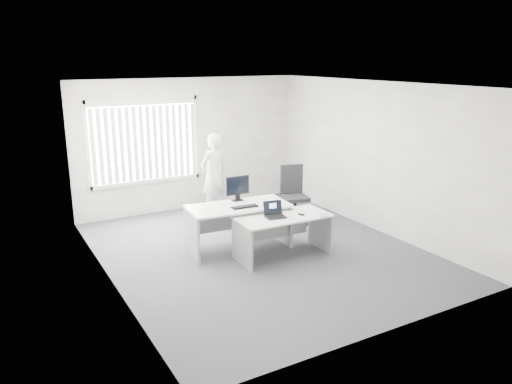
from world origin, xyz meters
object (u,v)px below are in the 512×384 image
desk_far (239,218)px  person (214,175)px  monitor (237,188)px  laptop (276,210)px  desk_near (283,227)px  office_chair (294,204)px

desk_far → person: size_ratio=1.03×
desk_far → monitor: size_ratio=4.06×
person → monitor: 1.71m
desk_far → person: person is taller
laptop → monitor: size_ratio=0.73×
desk_far → laptop: laptop is taller
person → laptop: person is taller
laptop → person: bearing=97.5°
desk_far → laptop: size_ratio=5.60×
desk_near → monitor: monitor is taller
office_chair → laptop: office_chair is taller
desk_near → monitor: 1.11m
person → monitor: (-0.32, -1.68, 0.14)m
office_chair → monitor: bearing=-147.1°
desk_near → desk_far: bearing=126.5°
person → monitor: person is taller
desk_near → laptop: (-0.15, -0.01, 0.32)m
desk_near → office_chair: size_ratio=1.39×
desk_near → desk_far: (-0.47, 0.67, 0.06)m
office_chair → person: bearing=151.3°
person → monitor: size_ratio=3.94×
person → desk_near: bearing=74.2°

